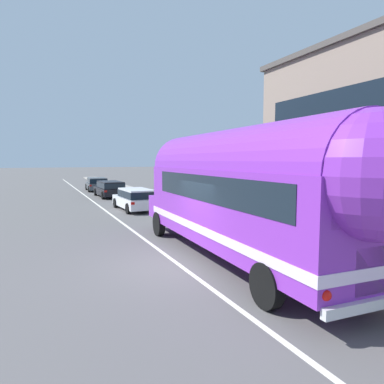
{
  "coord_description": "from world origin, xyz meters",
  "views": [
    {
      "loc": [
        -3.83,
        -9.6,
        3.17
      ],
      "look_at": [
        1.54,
        2.55,
        1.95
      ],
      "focal_mm": 32.76,
      "sensor_mm": 36.0,
      "label": 1
    }
  ],
  "objects_px": {
    "car_lead": "(135,198)",
    "car_third": "(97,183)",
    "car_second": "(110,188)",
    "painted_bus": "(244,189)"
  },
  "relations": [
    {
      "from": "car_lead",
      "to": "car_third",
      "type": "xyz_separation_m",
      "value": [
        -0.05,
        15.24,
        -0.0
      ]
    },
    {
      "from": "painted_bus",
      "to": "car_third",
      "type": "xyz_separation_m",
      "value": [
        -0.08,
        27.83,
        -1.52
      ]
    },
    {
      "from": "painted_bus",
      "to": "car_lead",
      "type": "relative_size",
      "value": 2.71
    },
    {
      "from": "painted_bus",
      "to": "car_third",
      "type": "relative_size",
      "value": 2.82
    },
    {
      "from": "painted_bus",
      "to": "car_third",
      "type": "bearing_deg",
      "value": 90.15
    },
    {
      "from": "car_lead",
      "to": "car_second",
      "type": "height_order",
      "value": "same"
    },
    {
      "from": "painted_bus",
      "to": "car_second",
      "type": "height_order",
      "value": "painted_bus"
    },
    {
      "from": "car_lead",
      "to": "car_second",
      "type": "xyz_separation_m",
      "value": [
        0.01,
        8.57,
        0.01
      ]
    },
    {
      "from": "car_second",
      "to": "car_lead",
      "type": "bearing_deg",
      "value": -90.1
    },
    {
      "from": "car_second",
      "to": "car_third",
      "type": "relative_size",
      "value": 1.09
    }
  ]
}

